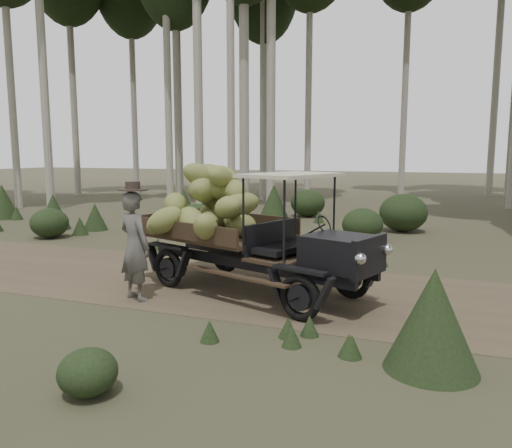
{
  "coord_description": "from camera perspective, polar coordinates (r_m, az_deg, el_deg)",
  "views": [
    {
      "loc": [
        5.56,
        -8.65,
        2.55
      ],
      "look_at": [
        2.39,
        -0.35,
        1.27
      ],
      "focal_mm": 35.0,
      "sensor_mm": 36.0,
      "label": 1
    }
  ],
  "objects": [
    {
      "name": "ground",
      "position": [
        10.59,
        -11.55,
        -5.92
      ],
      "size": [
        120.0,
        120.0,
        0.0
      ],
      "primitive_type": "plane",
      "color": "#473D2B",
      "rests_on": "ground"
    },
    {
      "name": "banana_truck",
      "position": [
        9.32,
        -2.75,
        1.16
      ],
      "size": [
        5.02,
        3.06,
        2.45
      ],
      "rotation": [
        0.0,
        0.0,
        -0.33
      ],
      "color": "black",
      "rests_on": "ground"
    },
    {
      "name": "undergrowth",
      "position": [
        11.37,
        -12.82,
        -2.14
      ],
      "size": [
        23.08,
        22.19,
        1.34
      ],
      "color": "#233319",
      "rests_on": "ground"
    },
    {
      "name": "farmer",
      "position": [
        8.85,
        -13.68,
        -2.3
      ],
      "size": [
        0.81,
        0.67,
        2.06
      ],
      "rotation": [
        0.0,
        0.0,
        2.77
      ],
      "color": "#524F4B",
      "rests_on": "ground"
    },
    {
      "name": "dirt_track",
      "position": [
        10.59,
        -11.56,
        -5.9
      ],
      "size": [
        70.0,
        4.0,
        0.01
      ],
      "primitive_type": "cube",
      "color": "brown",
      "rests_on": "ground"
    }
  ]
}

